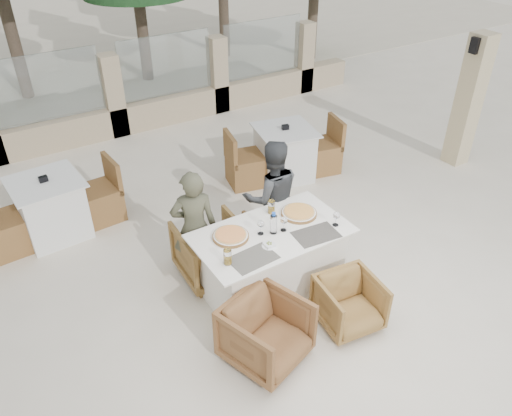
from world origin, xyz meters
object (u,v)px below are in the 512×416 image
olive_dish (269,244)px  armchair_far_right (277,233)px  water_bottle (274,223)px  pizza_left (231,236)px  diner_right (272,197)px  bg_table_b (284,153)px  diner_left (194,227)px  bg_table_a (51,208)px  wine_glass_near (284,223)px  armchair_far_left (211,250)px  beer_glass_right (271,207)px  wine_glass_corner (336,218)px  pizza_right (299,213)px  wine_glass_centre (261,226)px  dining_table (271,261)px  armchair_near_left (266,333)px  armchair_near_right (349,303)px  beer_glass_left (228,257)px

olive_dish → armchair_far_right: bearing=50.0°
water_bottle → pizza_left: bearing=158.8°
diner_right → bg_table_b: (1.11, 1.33, -0.32)m
diner_left → bg_table_a: (-1.17, 1.66, -0.29)m
wine_glass_near → armchair_far_left: bearing=132.4°
beer_glass_right → olive_dish: size_ratio=1.38×
bg_table_b → wine_glass_corner: bearing=-99.8°
pizza_right → bg_table_b: bearing=59.1°
olive_dish → pizza_left: bearing=128.4°
water_bottle → olive_dish: (-0.16, -0.16, -0.10)m
wine_glass_centre → dining_table: bearing=-20.1°
pizza_right → wine_glass_corner: 0.42m
pizza_right → diner_right: diner_right is taller
water_bottle → bg_table_b: water_bottle is taller
armchair_far_left → armchair_near_left: 1.33m
dining_table → wine_glass_near: wine_glass_near is taller
water_bottle → armchair_near_left: bearing=-127.1°
pizza_left → diner_left: diner_left is taller
armchair_far_left → armchair_near_right: size_ratio=1.23×
beer_glass_right → armchair_far_right: beer_glass_right is taller
pizza_right → armchair_far_left: size_ratio=0.53×
dining_table → water_bottle: (0.01, -0.01, 0.51)m
water_bottle → wine_glass_near: 0.12m
wine_glass_corner → armchair_near_left: bearing=-156.7°
beer_glass_left → armchair_far_left: 0.93m
pizza_left → pizza_right: bearing=-2.1°
pizza_right → diner_left: diner_left is taller
pizza_right → beer_glass_right: (-0.23, 0.19, 0.05)m
armchair_far_right → bg_table_a: (-2.15, 1.80, 0.10)m
pizza_left → water_bottle: bearing=-21.2°
beer_glass_right → bg_table_b: bearing=51.1°
wine_glass_corner → diner_left: (-1.21, 0.87, -0.19)m
wine_glass_corner → armchair_near_right: (-0.25, -0.59, -0.59)m
olive_dish → diner_left: 0.92m
pizza_left → pizza_right: pizza_right is taller
beer_glass_left → armchair_near_right: (1.00, -0.65, -0.58)m
beer_glass_left → olive_dish: beer_glass_left is taller
beer_glass_left → olive_dish: 0.48m
armchair_far_left → diner_right: diner_right is taller
beer_glass_left → water_bottle: bearing=15.4°
armchair_far_right → armchair_near_left: bearing=50.7°
beer_glass_right → diner_left: diner_left is taller
dining_table → diner_left: size_ratio=1.19×
dining_table → pizza_left: size_ratio=4.35×
bg_table_b → diner_left: bearing=-135.4°
wine_glass_corner → olive_dish: wine_glass_corner is taller
pizza_left → armchair_far_right: 1.01m
olive_dish → diner_right: (0.57, 0.81, -0.08)m
wine_glass_corner → armchair_far_left: (-1.06, 0.81, -0.53)m
armchair_near_right → diner_left: diner_left is taller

